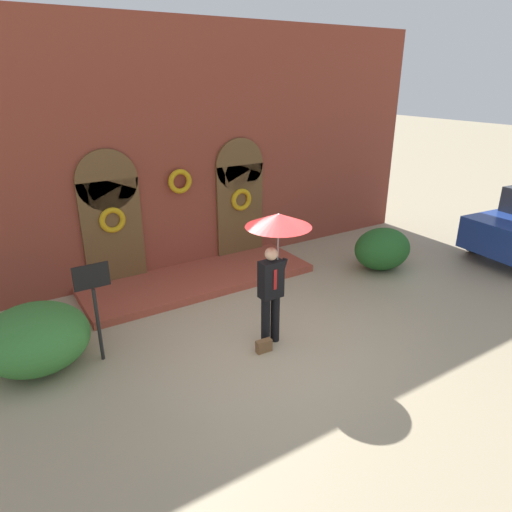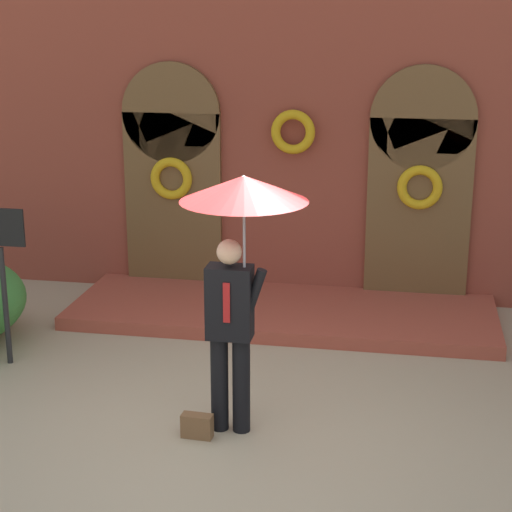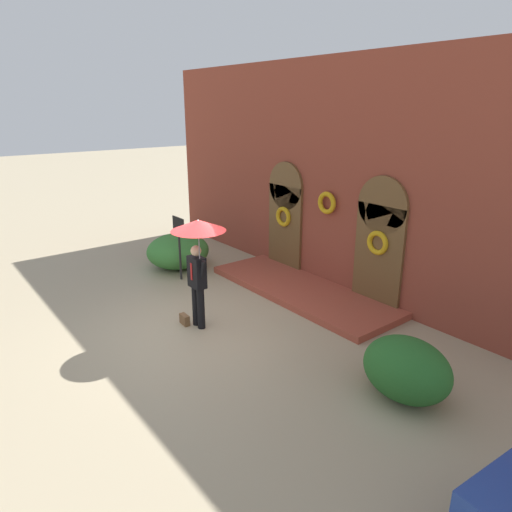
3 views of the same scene
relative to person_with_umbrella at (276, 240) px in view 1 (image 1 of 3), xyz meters
name	(u,v)px [view 1 (image 1 of 3)]	position (x,y,z in m)	size (l,w,h in m)	color
ground_plane	(275,344)	(-0.07, -0.11, -1.91)	(80.00, 80.00, 0.00)	tan
building_facade	(173,158)	(-0.07, 4.05, 0.76)	(14.00, 2.30, 5.60)	brown
person_with_umbrella	(276,240)	(0.00, 0.00, 0.00)	(1.10, 1.10, 2.36)	black
handbag	(264,346)	(-0.36, -0.20, -1.80)	(0.28, 0.12, 0.22)	brown
sign_post	(94,297)	(-2.77, 1.06, -0.75)	(0.56, 0.06, 1.72)	black
shrub_left	(36,338)	(-3.68, 1.48, -1.42)	(1.69, 1.81, 0.98)	#387A33
shrub_right	(382,249)	(4.07, 1.32, -1.41)	(1.45, 1.17, 1.01)	#235B23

